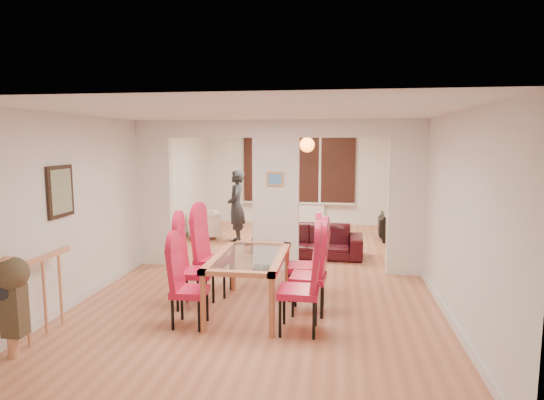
% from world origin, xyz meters
% --- Properties ---
extents(floor, '(5.00, 9.00, 0.01)m').
position_xyz_m(floor, '(0.00, 0.00, 0.00)').
color(floor, '#C1724E').
rests_on(floor, ground).
extents(room_walls, '(5.00, 9.00, 2.60)m').
position_xyz_m(room_walls, '(0.00, 0.00, 1.30)').
color(room_walls, silver).
rests_on(room_walls, floor).
extents(divider_wall, '(5.00, 0.18, 2.60)m').
position_xyz_m(divider_wall, '(0.00, 0.00, 1.30)').
color(divider_wall, white).
rests_on(divider_wall, floor).
extents(bay_window_blinds, '(3.00, 0.08, 1.80)m').
position_xyz_m(bay_window_blinds, '(0.00, 4.44, 1.50)').
color(bay_window_blinds, black).
rests_on(bay_window_blinds, room_walls).
extents(radiator, '(1.40, 0.08, 0.50)m').
position_xyz_m(radiator, '(0.00, 4.40, 0.30)').
color(radiator, white).
rests_on(radiator, floor).
extents(pendant_light, '(0.36, 0.36, 0.36)m').
position_xyz_m(pendant_light, '(0.30, 3.30, 2.15)').
color(pendant_light, orange).
rests_on(pendant_light, room_walls).
extents(stair_newel, '(0.40, 1.20, 1.10)m').
position_xyz_m(stair_newel, '(-2.25, -3.20, 0.55)').
color(stair_newel, tan).
rests_on(stair_newel, floor).
extents(wall_poster, '(0.04, 0.52, 0.67)m').
position_xyz_m(wall_poster, '(-2.47, -2.40, 1.60)').
color(wall_poster, gray).
rests_on(wall_poster, room_walls).
extents(pillar_photo, '(0.30, 0.03, 0.25)m').
position_xyz_m(pillar_photo, '(0.00, -0.10, 1.60)').
color(pillar_photo, '#4C8CD8').
rests_on(pillar_photo, divider_wall).
extents(dining_table, '(0.92, 1.63, 0.76)m').
position_xyz_m(dining_table, '(-0.06, -2.04, 0.38)').
color(dining_table, '#BB6A45').
rests_on(dining_table, floor).
extents(dining_chair_la, '(0.42, 0.42, 1.02)m').
position_xyz_m(dining_chair_la, '(-0.69, -2.63, 0.51)').
color(dining_chair_la, red).
rests_on(dining_chair_la, floor).
extents(dining_chair_lb, '(0.50, 0.50, 1.15)m').
position_xyz_m(dining_chair_lb, '(-0.81, -2.02, 0.58)').
color(dining_chair_lb, red).
rests_on(dining_chair_lb, floor).
extents(dining_chair_lc, '(0.54, 0.54, 1.18)m').
position_xyz_m(dining_chair_lc, '(-0.71, -1.44, 0.59)').
color(dining_chair_lc, red).
rests_on(dining_chair_lc, floor).
extents(dining_chair_ra, '(0.47, 0.47, 1.17)m').
position_xyz_m(dining_chair_ra, '(0.64, -2.62, 0.58)').
color(dining_chair_ra, red).
rests_on(dining_chair_ra, floor).
extents(dining_chair_rb, '(0.48, 0.48, 1.12)m').
position_xyz_m(dining_chair_rb, '(0.71, -2.00, 0.56)').
color(dining_chair_rb, red).
rests_on(dining_chair_rb, floor).
extents(dining_chair_rc, '(0.48, 0.48, 1.09)m').
position_xyz_m(dining_chair_rc, '(0.60, -1.46, 0.55)').
color(dining_chair_rc, red).
rests_on(dining_chair_rc, floor).
extents(sofa, '(2.12, 0.88, 0.61)m').
position_xyz_m(sofa, '(0.51, 0.98, 0.31)').
color(sofa, black).
rests_on(sofa, floor).
extents(armchair, '(0.91, 0.92, 0.63)m').
position_xyz_m(armchair, '(-2.00, 2.24, 0.32)').
color(armchair, '#F5E1D0').
rests_on(armchair, floor).
extents(person, '(0.64, 0.48, 1.61)m').
position_xyz_m(person, '(-1.16, 1.98, 0.80)').
color(person, black).
rests_on(person, floor).
extents(television, '(1.01, 0.17, 0.58)m').
position_xyz_m(television, '(2.00, 2.80, 0.29)').
color(television, black).
rests_on(television, floor).
extents(coffee_table, '(0.98, 0.70, 0.20)m').
position_xyz_m(coffee_table, '(0.06, 2.49, 0.10)').
color(coffee_table, '#361812').
rests_on(coffee_table, floor).
extents(bottle, '(0.08, 0.08, 0.30)m').
position_xyz_m(bottle, '(0.12, 2.49, 0.35)').
color(bottle, '#143F19').
rests_on(bottle, coffee_table).
extents(bowl, '(0.21, 0.21, 0.05)m').
position_xyz_m(bowl, '(0.23, 2.50, 0.23)').
color(bowl, '#361812').
rests_on(bowl, coffee_table).
extents(shoes, '(0.25, 0.27, 0.10)m').
position_xyz_m(shoes, '(-0.21, -0.34, 0.05)').
color(shoes, black).
rests_on(shoes, floor).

